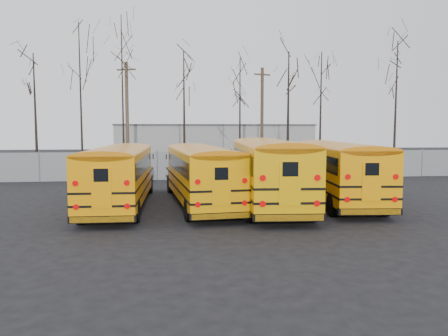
{
  "coord_description": "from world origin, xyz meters",
  "views": [
    {
      "loc": [
        -3.07,
        -19.07,
        3.63
      ],
      "look_at": [
        -0.32,
        3.2,
        1.6
      ],
      "focal_mm": 35.0,
      "sensor_mm": 36.0,
      "label": 1
    }
  ],
  "objects": [
    {
      "name": "distant_building",
      "position": [
        2.0,
        32.0,
        2.0
      ],
      "size": [
        22.0,
        8.0,
        4.0
      ],
      "primitive_type": "cube",
      "color": "#999894",
      "rests_on": "ground"
    },
    {
      "name": "tree_6",
      "position": [
        8.98,
        15.09,
        4.86
      ],
      "size": [
        0.26,
        0.26,
        9.73
      ],
      "primitive_type": "cone",
      "color": "black",
      "rests_on": "ground"
    },
    {
      "name": "tree_5",
      "position": [
        6.65,
        16.37,
        4.96
      ],
      "size": [
        0.26,
        0.26,
        9.92
      ],
      "primitive_type": "cone",
      "color": "black",
      "rests_on": "ground"
    },
    {
      "name": "tree_7",
      "position": [
        15.19,
        14.74,
        5.32
      ],
      "size": [
        0.26,
        0.26,
        10.63
      ],
      "primitive_type": "cone",
      "color": "black",
      "rests_on": "ground"
    },
    {
      "name": "tree_0",
      "position": [
        -13.67,
        17.33,
        4.77
      ],
      "size": [
        0.26,
        0.26,
        9.53
      ],
      "primitive_type": "cone",
      "color": "black",
      "rests_on": "ground"
    },
    {
      "name": "utility_pole_right",
      "position": [
        5.07,
        19.31,
        4.62
      ],
      "size": [
        1.55,
        0.63,
        8.99
      ],
      "rotation": [
        0.0,
        0.0,
        0.33
      ],
      "color": "#493629",
      "rests_on": "ground"
    },
    {
      "name": "tree_1",
      "position": [
        -9.69,
        14.97,
        5.75
      ],
      "size": [
        0.26,
        0.26,
        11.5
      ],
      "primitive_type": "cone",
      "color": "black",
      "rests_on": "ground"
    },
    {
      "name": "tree_4",
      "position": [
        2.79,
        17.5,
        4.76
      ],
      "size": [
        0.26,
        0.26,
        9.51
      ],
      "primitive_type": "cone",
      "color": "black",
      "rests_on": "ground"
    },
    {
      "name": "bus_c",
      "position": [
        1.47,
        0.87,
        1.86
      ],
      "size": [
        3.38,
        11.5,
        3.18
      ],
      "rotation": [
        0.0,
        0.0,
        -0.07
      ],
      "color": "black",
      "rests_on": "ground"
    },
    {
      "name": "bus_b",
      "position": [
        -1.65,
        1.19,
        1.68
      ],
      "size": [
        3.3,
        10.42,
        2.87
      ],
      "rotation": [
        0.0,
        0.0,
        0.09
      ],
      "color": "black",
      "rests_on": "ground"
    },
    {
      "name": "utility_pole_left",
      "position": [
        -6.52,
        17.27,
        4.6
      ],
      "size": [
        1.55,
        0.6,
        8.96
      ],
      "rotation": [
        0.0,
        0.0,
        -0.31
      ],
      "color": "brown",
      "rests_on": "ground"
    },
    {
      "name": "ground",
      "position": [
        0.0,
        0.0,
        0.0
      ],
      "size": [
        120.0,
        120.0,
        0.0
      ],
      "primitive_type": "plane",
      "color": "black",
      "rests_on": "ground"
    },
    {
      "name": "fence",
      "position": [
        0.0,
        12.0,
        1.0
      ],
      "size": [
        40.0,
        0.04,
        2.0
      ],
      "primitive_type": "cube",
      "color": "gray",
      "rests_on": "ground"
    },
    {
      "name": "tree_2",
      "position": [
        -6.64,
        15.3,
        6.09
      ],
      "size": [
        0.26,
        0.26,
        12.17
      ],
      "primitive_type": "cone",
      "color": "black",
      "rests_on": "ground"
    },
    {
      "name": "bus_d",
      "position": [
        5.01,
        1.41,
        1.77
      ],
      "size": [
        3.49,
        10.94,
        3.01
      ],
      "rotation": [
        0.0,
        0.0,
        -0.1
      ],
      "color": "black",
      "rests_on": "ground"
    },
    {
      "name": "tree_3",
      "position": [
        -1.9,
        17.37,
        4.99
      ],
      "size": [
        0.26,
        0.26,
        9.98
      ],
      "primitive_type": "cone",
      "color": "black",
      "rests_on": "ground"
    },
    {
      "name": "bus_a",
      "position": [
        -5.39,
        1.13,
        1.69
      ],
      "size": [
        2.61,
        10.37,
        2.89
      ],
      "rotation": [
        0.0,
        0.0,
        -0.02
      ],
      "color": "black",
      "rests_on": "ground"
    }
  ]
}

